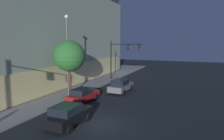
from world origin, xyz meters
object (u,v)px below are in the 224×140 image
object	(u,v)px
car_grey	(121,86)
traffic_light_far_corner	(122,52)
modern_building	(7,30)
street_lamp_sidewalk	(67,47)
sidewalk_tree	(69,56)
car_red	(83,95)
car_black	(68,115)

from	to	relation	value
car_grey	traffic_light_far_corner	bearing A→B (deg)	18.47
modern_building	street_lamp_sidewalk	bearing A→B (deg)	-111.48
modern_building	street_lamp_sidewalk	world-z (taller)	modern_building
modern_building	sidewalk_tree	bearing A→B (deg)	-110.57
street_lamp_sidewalk	car_red	world-z (taller)	street_lamp_sidewalk
traffic_light_far_corner	car_red	bearing A→B (deg)	-178.03
car_black	car_red	world-z (taller)	car_black
traffic_light_far_corner	sidewalk_tree	bearing A→B (deg)	170.56
sidewalk_tree	car_black	bearing A→B (deg)	-147.48
street_lamp_sidewalk	car_red	bearing A→B (deg)	-113.78
modern_building	sidewalk_tree	xyz separation A→B (m)	(-6.36, -16.96, -3.65)
street_lamp_sidewalk	car_black	xyz separation A→B (m)	(-7.05, -4.73, -5.07)
car_red	modern_building	bearing A→B (deg)	68.21
modern_building	traffic_light_far_corner	bearing A→B (deg)	-72.20
traffic_light_far_corner	sidewalk_tree	size ratio (longest dim) A/B	1.00
modern_building	car_grey	bearing A→B (deg)	-95.53
modern_building	car_red	size ratio (longest dim) A/B	8.42
modern_building	traffic_light_far_corner	xyz separation A→B (m)	(6.11, -19.03, -3.74)
street_lamp_sidewalk	car_black	size ratio (longest dim) A/B	2.13
traffic_light_far_corner	car_red	xyz separation A→B (m)	(-13.91, -0.48, -3.95)
modern_building	car_black	xyz separation A→B (m)	(-13.70, -21.63, -7.65)
traffic_light_far_corner	car_black	world-z (taller)	traffic_light_far_corner
car_red	street_lamp_sidewalk	bearing A→B (deg)	66.22
street_lamp_sidewalk	car_black	world-z (taller)	street_lamp_sidewalk
modern_building	car_black	distance (m)	26.72
street_lamp_sidewalk	sidewalk_tree	size ratio (longest dim) A/B	1.43
car_black	street_lamp_sidewalk	bearing A→B (deg)	33.89
sidewalk_tree	car_grey	size ratio (longest dim) A/B	1.41
traffic_light_far_corner	street_lamp_sidewalk	size ratio (longest dim) A/B	0.70
car_grey	street_lamp_sidewalk	bearing A→B (deg)	132.95
car_grey	car_red	bearing A→B (deg)	158.28
sidewalk_tree	car_black	distance (m)	9.57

